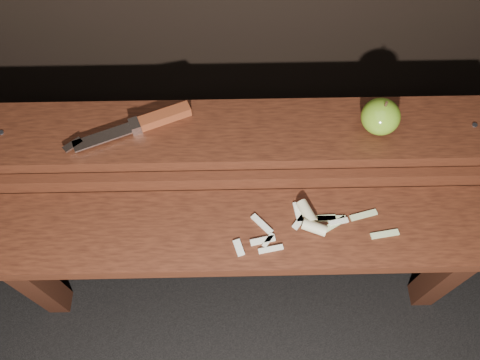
{
  "coord_description": "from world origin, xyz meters",
  "views": [
    {
      "loc": [
        -0.01,
        -0.47,
        1.41
      ],
      "look_at": [
        0.0,
        0.06,
        0.45
      ],
      "focal_mm": 35.0,
      "sensor_mm": 36.0,
      "label": 1
    }
  ],
  "objects_px": {
    "bench_front_tier": "(241,244)",
    "knife": "(149,121)",
    "bench_rear_tier": "(239,150)",
    "apple": "(381,117)"
  },
  "relations": [
    {
      "from": "bench_front_tier",
      "to": "knife",
      "type": "relative_size",
      "value": 4.1
    },
    {
      "from": "bench_rear_tier",
      "to": "apple",
      "type": "bearing_deg",
      "value": 0.76
    },
    {
      "from": "bench_front_tier",
      "to": "knife",
      "type": "bearing_deg",
      "value": 130.46
    },
    {
      "from": "bench_rear_tier",
      "to": "knife",
      "type": "distance_m",
      "value": 0.23
    },
    {
      "from": "bench_front_tier",
      "to": "bench_rear_tier",
      "type": "height_order",
      "value": "bench_rear_tier"
    },
    {
      "from": "apple",
      "to": "knife",
      "type": "bearing_deg",
      "value": 178.15
    },
    {
      "from": "bench_front_tier",
      "to": "bench_rear_tier",
      "type": "bearing_deg",
      "value": 90.0
    },
    {
      "from": "bench_front_tier",
      "to": "apple",
      "type": "distance_m",
      "value": 0.44
    },
    {
      "from": "apple",
      "to": "knife",
      "type": "height_order",
      "value": "apple"
    },
    {
      "from": "bench_front_tier",
      "to": "knife",
      "type": "height_order",
      "value": "knife"
    }
  ]
}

